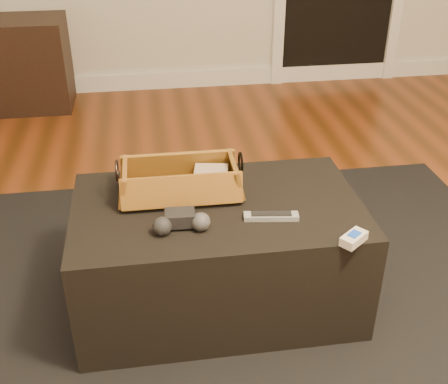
{
  "coord_description": "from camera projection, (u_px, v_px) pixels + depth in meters",
  "views": [
    {
      "loc": [
        -0.17,
        -1.35,
        1.44
      ],
      "look_at": [
        0.07,
        0.27,
        0.49
      ],
      "focal_mm": 45.0,
      "sensor_mm": 36.0,
      "label": 1
    }
  ],
  "objects": [
    {
      "name": "cream_gadget",
      "position": [
        354.0,
        238.0,
        1.73
      ],
      "size": [
        0.1,
        0.09,
        0.03
      ],
      "color": "silver",
      "rests_on": "ottoman"
    },
    {
      "name": "silver_remote",
      "position": [
        271.0,
        216.0,
        1.86
      ],
      "size": [
        0.19,
        0.07,
        0.02
      ],
      "color": "#A6AAAE",
      "rests_on": "ottoman"
    },
    {
      "name": "area_rug",
      "position": [
        220.0,
        308.0,
        2.11
      ],
      "size": [
        2.6,
        2.0,
        0.01
      ],
      "primitive_type": "cube",
      "color": "black",
      "rests_on": "floor"
    },
    {
      "name": "ottoman",
      "position": [
        218.0,
        254.0,
        2.04
      ],
      "size": [
        1.0,
        0.6,
        0.42
      ],
      "primitive_type": "cube",
      "color": "black",
      "rests_on": "area_rug"
    },
    {
      "name": "floor",
      "position": [
        214.0,
        359.0,
        1.9
      ],
      "size": [
        5.0,
        5.5,
        0.01
      ],
      "primitive_type": "cube",
      "color": "brown",
      "rests_on": "ground"
    },
    {
      "name": "baseboard",
      "position": [
        165.0,
        80.0,
        4.21
      ],
      "size": [
        5.0,
        0.04,
        0.12
      ],
      "primitive_type": "cube",
      "color": "white",
      "rests_on": "floor"
    },
    {
      "name": "tv_remote",
      "position": [
        175.0,
        191.0,
        1.97
      ],
      "size": [
        0.23,
        0.07,
        0.02
      ],
      "primitive_type": "cube",
      "rotation": [
        0.0,
        0.0,
        0.1
      ],
      "color": "black",
      "rests_on": "wicker_basket"
    },
    {
      "name": "cloth_bundle",
      "position": [
        211.0,
        176.0,
        2.02
      ],
      "size": [
        0.13,
        0.1,
        0.06
      ],
      "primitive_type": "cube",
      "rotation": [
        0.0,
        0.0,
        -0.18
      ],
      "color": "tan",
      "rests_on": "wicker_basket"
    },
    {
      "name": "game_controller",
      "position": [
        181.0,
        222.0,
        1.79
      ],
      "size": [
        0.19,
        0.11,
        0.06
      ],
      "color": "black",
      "rests_on": "ottoman"
    },
    {
      "name": "wicker_basket",
      "position": [
        180.0,
        182.0,
        1.97
      ],
      "size": [
        0.44,
        0.23,
        0.15
      ],
      "color": "#8E6020",
      "rests_on": "ottoman"
    }
  ]
}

